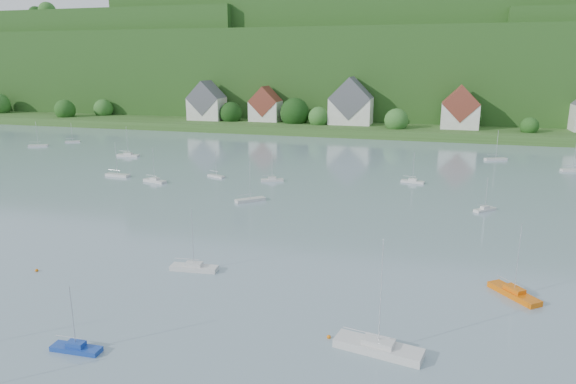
{
  "coord_description": "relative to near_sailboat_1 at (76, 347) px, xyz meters",
  "views": [
    {
      "loc": [
        36.73,
        -10.74,
        26.78
      ],
      "look_at": [
        12.16,
        75.0,
        4.0
      ],
      "focal_mm": 32.09,
      "sensor_mm": 36.0,
      "label": 1
    }
  ],
  "objects": [
    {
      "name": "mooring_buoy_3",
      "position": [
        -17.65,
        14.86,
        -0.4
      ],
      "size": [
        0.43,
        0.43,
        0.43
      ],
      "primitive_type": "sphere",
      "color": "orange",
      "rests_on": "ground"
    },
    {
      "name": "village_building_3",
      "position": [
        39.64,
        160.35,
        9.03
      ],
      "size": [
        13.0,
        10.4,
        15.5
      ],
      "color": "beige",
      "rests_on": "far_shore_strip"
    },
    {
      "name": "forested_ridge",
      "position": [
        -4.96,
        242.92,
        22.49
      ],
      "size": [
        620.0,
        181.22,
        69.89
      ],
      "color": "#153C13",
      "rests_on": "ground"
    },
    {
      "name": "village_building_1",
      "position": [
        -35.36,
        163.35,
        8.36
      ],
      "size": [
        12.0,
        9.36,
        14.0
      ],
      "color": "beige",
      "rests_on": "far_shore_strip"
    },
    {
      "name": "village_building_2",
      "position": [
        -0.36,
        162.35,
        9.87
      ],
      "size": [
        16.0,
        11.44,
        18.0
      ],
      "color": "beige",
      "rests_on": "far_shore_strip"
    },
    {
      "name": "village_building_0",
      "position": [
        -60.36,
        161.35,
        9.12
      ],
      "size": [
        14.0,
        10.4,
        16.0
      ],
      "color": "beige",
      "rests_on": "far_shore_strip"
    },
    {
      "name": "far_sailboat_cluster",
      "position": [
        11.37,
        87.44,
        -0.02
      ],
      "size": [
        184.18,
        64.06,
        8.71
      ],
      "color": "silver",
      "rests_on": "ground"
    },
    {
      "name": "near_sailboat_1",
      "position": [
        0.0,
        0.0,
        0.0
      ],
      "size": [
        4.99,
        1.58,
        6.67
      ],
      "rotation": [
        0.0,
        0.0,
        0.04
      ],
      "color": "#183C9B",
      "rests_on": "ground"
    },
    {
      "name": "near_sailboat_4",
      "position": [
        27.62,
        7.77,
        0.14
      ],
      "size": [
        8.67,
        3.89,
        11.31
      ],
      "rotation": [
        0.0,
        0.0,
        -0.19
      ],
      "color": "silver",
      "rests_on": "ground"
    },
    {
      "name": "far_shore_strip",
      "position": [
        -5.36,
        174.35,
        1.1
      ],
      "size": [
        600.0,
        60.0,
        3.0
      ],
      "primitive_type": "cube",
      "color": "#325520",
      "rests_on": "ground"
    },
    {
      "name": "near_sailboat_5",
      "position": [
        41.59,
        24.16,
        0.07
      ],
      "size": [
        5.59,
        6.33,
        8.95
      ],
      "rotation": [
        0.0,
        0.0,
        -0.89
      ],
      "color": "#DC6009",
      "rests_on": "ground"
    },
    {
      "name": "mooring_buoy_2",
      "position": [
        22.61,
        8.96,
        -0.4
      ],
      "size": [
        0.42,
        0.42,
        0.42
      ],
      "primitive_type": "sphere",
      "color": "orange",
      "rests_on": "ground"
    },
    {
      "name": "near_sailboat_3",
      "position": [
        2.08,
        20.88,
        0.05
      ],
      "size": [
        6.39,
        2.34,
        8.44
      ],
      "rotation": [
        0.0,
        0.0,
        0.1
      ],
      "color": "silver",
      "rests_on": "ground"
    }
  ]
}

